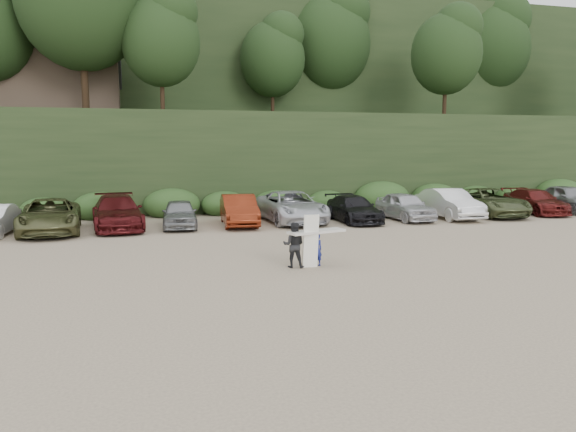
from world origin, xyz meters
name	(u,v)px	position (x,y,z in m)	size (l,w,h in m)	color
ground	(354,263)	(0.00, 0.00, 0.00)	(120.00, 120.00, 0.00)	tan
hillside_backdrop	(208,67)	(-0.26, 35.93, 11.22)	(90.00, 41.50, 28.00)	black
parked_cars	(305,208)	(1.34, 10.04, 0.77)	(36.70, 6.48, 1.64)	#A2A2A7
child_surfer	(317,242)	(-1.39, -0.15, 0.82)	(2.08, 1.07, 1.20)	navy
adult_surfer	(295,245)	(-2.14, -0.20, 0.76)	(1.21, 0.79, 1.77)	black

